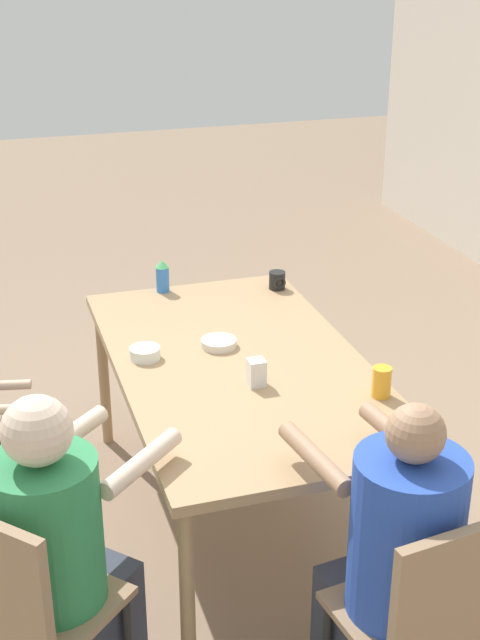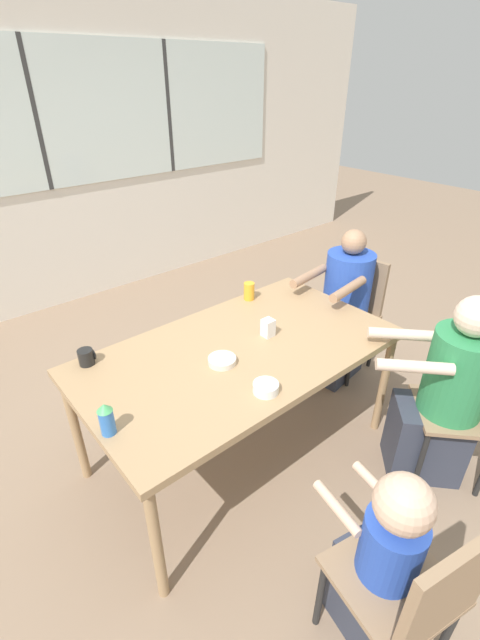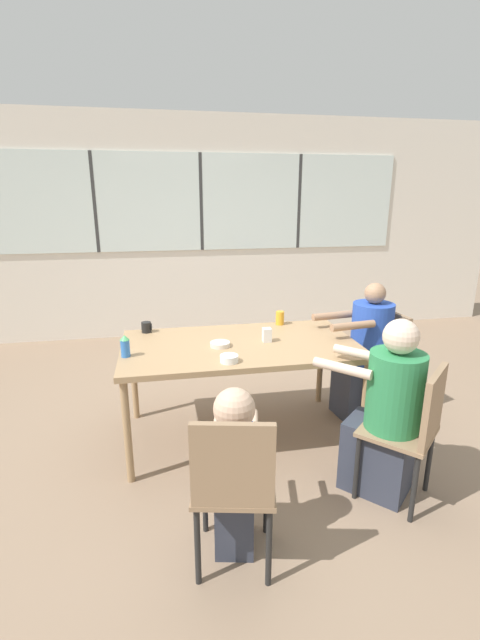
{
  "view_description": "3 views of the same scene",
  "coord_description": "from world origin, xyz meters",
  "px_view_note": "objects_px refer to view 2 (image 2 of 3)",
  "views": [
    {
      "loc": [
        3.01,
        -0.94,
        2.34
      ],
      "look_at": [
        0.0,
        0.0,
        0.95
      ],
      "focal_mm": 50.0,
      "sensor_mm": 36.0,
      "label": 1
    },
    {
      "loc": [
        -1.24,
        -1.47,
        2.07
      ],
      "look_at": [
        0.0,
        0.0,
        0.95
      ],
      "focal_mm": 24.0,
      "sensor_mm": 36.0,
      "label": 2
    },
    {
      "loc": [
        -0.56,
        -2.95,
        1.83
      ],
      "look_at": [
        0.0,
        0.0,
        0.95
      ],
      "focal_mm": 24.0,
      "sensor_mm": 36.0,
      "label": 3
    }
  ],
  "objects_px": {
    "chair_for_toddler": "(416,591)",
    "coffee_mug": "(87,357)",
    "person_woman_green_shirt": "(341,315)",
    "milk_carton_small": "(268,328)",
    "sippy_cup": "(106,419)",
    "juice_glass": "(249,291)",
    "chair_for_man_blue_shirt": "(476,401)",
    "bowl_cereal": "(222,361)",
    "person_man_blue_shirt": "(442,401)",
    "chair_for_woman_green_shirt": "(353,305)",
    "bowl_white_shallow": "(266,388)",
    "person_toddler": "(379,564)"
  },
  "relations": [
    {
      "from": "chair_for_woman_green_shirt",
      "to": "person_toddler",
      "type": "xyz_separation_m",
      "value": [
        -1.5,
        -1.27,
        -0.08
      ]
    },
    {
      "from": "person_toddler",
      "to": "person_woman_green_shirt",
      "type": "bearing_deg",
      "value": 55.0
    },
    {
      "from": "person_woman_green_shirt",
      "to": "bowl_white_shallow",
      "type": "bearing_deg",
      "value": 104.33
    },
    {
      "from": "chair_for_woman_green_shirt",
      "to": "juice_glass",
      "type": "bearing_deg",
      "value": 66.59
    },
    {
      "from": "chair_for_woman_green_shirt",
      "to": "chair_for_toddler",
      "type": "height_order",
      "value": "same"
    },
    {
      "from": "person_man_blue_shirt",
      "to": "person_toddler",
      "type": "bearing_deg",
      "value": 153.02
    },
    {
      "from": "coffee_mug",
      "to": "person_man_blue_shirt",
      "type": "bearing_deg",
      "value": -40.04
    },
    {
      "from": "sippy_cup",
      "to": "bowl_cereal",
      "type": "distance_m",
      "value": 0.67
    },
    {
      "from": "person_woman_green_shirt",
      "to": "juice_glass",
      "type": "height_order",
      "value": "person_woman_green_shirt"
    },
    {
      "from": "chair_for_woman_green_shirt",
      "to": "milk_carton_small",
      "type": "relative_size",
      "value": 8.47
    },
    {
      "from": "chair_for_toddler",
      "to": "milk_carton_small",
      "type": "relative_size",
      "value": 8.47
    },
    {
      "from": "bowl_white_shallow",
      "to": "bowl_cereal",
      "type": "xyz_separation_m",
      "value": [
        -0.02,
        0.31,
        -0.01
      ]
    },
    {
      "from": "chair_for_man_blue_shirt",
      "to": "coffee_mug",
      "type": "xyz_separation_m",
      "value": [
        -1.56,
        1.34,
        0.28
      ]
    },
    {
      "from": "chair_for_woman_green_shirt",
      "to": "person_woman_green_shirt",
      "type": "relative_size",
      "value": 0.77
    },
    {
      "from": "chair_for_woman_green_shirt",
      "to": "chair_for_man_blue_shirt",
      "type": "xyz_separation_m",
      "value": [
        -0.4,
        -1.11,
        0.0
      ]
    },
    {
      "from": "person_toddler",
      "to": "bowl_cereal",
      "type": "relative_size",
      "value": 6.45
    },
    {
      "from": "chair_for_toddler",
      "to": "coffee_mug",
      "type": "height_order",
      "value": "chair_for_toddler"
    },
    {
      "from": "chair_for_toddler",
      "to": "person_man_blue_shirt",
      "type": "xyz_separation_m",
      "value": [
        1.02,
        0.44,
        -0.02
      ]
    },
    {
      "from": "person_woman_green_shirt",
      "to": "sippy_cup",
      "type": "xyz_separation_m",
      "value": [
        -1.92,
        -0.27,
        0.33
      ]
    },
    {
      "from": "coffee_mug",
      "to": "milk_carton_small",
      "type": "bearing_deg",
      "value": -24.25
    },
    {
      "from": "juice_glass",
      "to": "sippy_cup",
      "type": "bearing_deg",
      "value": -156.68
    },
    {
      "from": "sippy_cup",
      "to": "juice_glass",
      "type": "height_order",
      "value": "sippy_cup"
    },
    {
      "from": "person_woman_green_shirt",
      "to": "coffee_mug",
      "type": "height_order",
      "value": "person_woman_green_shirt"
    },
    {
      "from": "person_woman_green_shirt",
      "to": "sippy_cup",
      "type": "bearing_deg",
      "value": 90.5
    },
    {
      "from": "chair_for_man_blue_shirt",
      "to": "bowl_cereal",
      "type": "relative_size",
      "value": 6.06
    },
    {
      "from": "chair_for_woman_green_shirt",
      "to": "person_man_blue_shirt",
      "type": "relative_size",
      "value": 0.77
    },
    {
      "from": "chair_for_toddler",
      "to": "bowl_cereal",
      "type": "distance_m",
      "value": 1.24
    },
    {
      "from": "juice_glass",
      "to": "bowl_cereal",
      "type": "bearing_deg",
      "value": -142.06
    },
    {
      "from": "sippy_cup",
      "to": "juice_glass",
      "type": "relative_size",
      "value": 1.34
    },
    {
      "from": "person_woman_green_shirt",
      "to": "bowl_cereal",
      "type": "xyz_separation_m",
      "value": [
        -1.26,
        -0.19,
        0.27
      ]
    },
    {
      "from": "juice_glass",
      "to": "bowl_cereal",
      "type": "relative_size",
      "value": 0.79
    },
    {
      "from": "chair_for_toddler",
      "to": "bowl_white_shallow",
      "type": "distance_m",
      "value": 0.94
    },
    {
      "from": "coffee_mug",
      "to": "bowl_cereal",
      "type": "distance_m",
      "value": 0.69
    },
    {
      "from": "person_woman_green_shirt",
      "to": "milk_carton_small",
      "type": "relative_size",
      "value": 11.04
    },
    {
      "from": "coffee_mug",
      "to": "juice_glass",
      "type": "xyz_separation_m",
      "value": [
        1.11,
        0.01,
        0.02
      ]
    },
    {
      "from": "chair_for_man_blue_shirt",
      "to": "person_man_blue_shirt",
      "type": "height_order",
      "value": "person_man_blue_shirt"
    },
    {
      "from": "chair_for_toddler",
      "to": "person_woman_green_shirt",
      "type": "relative_size",
      "value": 0.77
    },
    {
      "from": "chair_for_woman_green_shirt",
      "to": "chair_for_toddler",
      "type": "distance_m",
      "value": 2.09
    },
    {
      "from": "sippy_cup",
      "to": "bowl_white_shallow",
      "type": "relative_size",
      "value": 1.26
    },
    {
      "from": "bowl_cereal",
      "to": "person_man_blue_shirt",
      "type": "bearing_deg",
      "value": -40.22
    },
    {
      "from": "chair_for_woman_green_shirt",
      "to": "bowl_cereal",
      "type": "bearing_deg",
      "value": 90.84
    },
    {
      "from": "person_man_blue_shirt",
      "to": "chair_for_woman_green_shirt",
      "type": "bearing_deg",
      "value": 19.59
    },
    {
      "from": "milk_carton_small",
      "to": "bowl_white_shallow",
      "type": "xyz_separation_m",
      "value": [
        -0.35,
        -0.35,
        -0.03
      ]
    },
    {
      "from": "chair_for_woman_green_shirt",
      "to": "bowl_cereal",
      "type": "relative_size",
      "value": 6.06
    },
    {
      "from": "person_woman_green_shirt",
      "to": "chair_for_man_blue_shirt",
      "type": "bearing_deg",
      "value": 160.44
    },
    {
      "from": "chair_for_toddler",
      "to": "person_woman_green_shirt",
      "type": "distance_m",
      "value": 1.96
    },
    {
      "from": "chair_for_man_blue_shirt",
      "to": "chair_for_toddler",
      "type": "distance_m",
      "value": 1.18
    },
    {
      "from": "chair_for_woman_green_shirt",
      "to": "sippy_cup",
      "type": "xyz_separation_m",
      "value": [
        -2.09,
        -0.29,
        0.31
      ]
    },
    {
      "from": "person_woman_green_shirt",
      "to": "milk_carton_small",
      "type": "distance_m",
      "value": 0.96
    },
    {
      "from": "chair_for_man_blue_shirt",
      "to": "juice_glass",
      "type": "distance_m",
      "value": 1.45
    }
  ]
}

